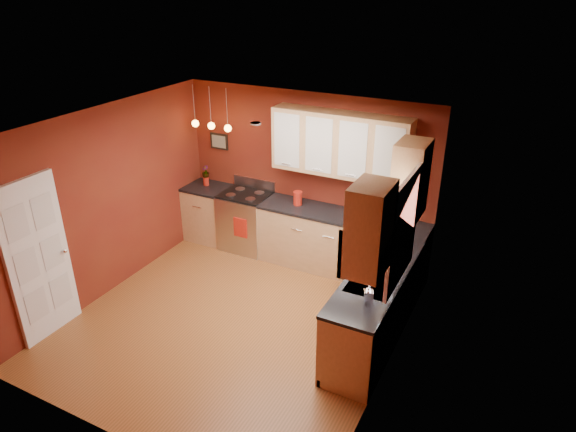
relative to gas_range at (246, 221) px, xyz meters
The scene contains 27 objects.
floor 2.08m from the gas_range, 62.94° to the right, with size 4.20×4.20×0.00m, color #96562B.
ceiling 2.93m from the gas_range, 62.94° to the right, with size 4.00×4.20×0.02m, color white.
wall_back 1.27m from the gas_range, 18.02° to the left, with size 4.00×0.02×2.60m, color maroon.
wall_front 4.09m from the gas_range, 76.73° to the right, with size 4.00×0.02×2.60m, color maroon.
wall_left 2.25m from the gas_range, 120.95° to the right, with size 0.02×4.20×2.60m, color maroon.
wall_right 3.53m from the gas_range, 31.66° to the right, with size 0.02×4.20×2.60m, color maroon.
base_cabinets_back_left 0.73m from the gas_range, behind, with size 0.70×0.60×0.90m, color tan.
base_cabinets_back_right 1.65m from the gas_range, ahead, with size 2.54×0.60×0.90m, color tan.
base_cabinets_right 2.95m from the gas_range, 27.27° to the right, with size 0.60×2.10×0.90m, color tan.
counter_back_left 0.85m from the gas_range, behind, with size 0.70×0.62×0.04m, color black.
counter_back_right 1.71m from the gas_range, ahead, with size 2.54×0.62×0.04m, color black.
counter_right 2.98m from the gas_range, 27.27° to the right, with size 0.62×2.10×0.04m, color black.
gas_range is the anchor object (origin of this frame).
dishwasher_front 2.04m from the gas_range, ahead, with size 0.60×0.02×0.80m, color #B5B6BA.
sink 3.05m from the gas_range, 29.78° to the right, with size 0.50×0.70×0.33m.
window 3.48m from the gas_range, 27.40° to the right, with size 0.06×1.02×1.22m.
door_left_wall 3.22m from the gas_range, 109.27° to the right, with size 0.12×0.82×2.05m.
upper_cabinets_back 2.12m from the gas_range, ahead, with size 2.00×0.35×0.90m, color tan.
upper_cabinets_right 3.45m from the gas_range, 28.26° to the right, with size 0.35×1.95×0.90m, color tan.
wall_picture 1.36m from the gas_range, 156.09° to the left, with size 0.32×0.03×0.26m, color black.
pendant_lights 1.62m from the gas_range, behind, with size 0.71×0.11×0.66m.
red_canister 1.07m from the gas_range, ahead, with size 0.14×0.14×0.21m.
red_vase 0.95m from the gas_range, behind, with size 0.09×0.09×0.14m, color #B22013.
flowers 1.04m from the gas_range, behind, with size 0.12×0.12×0.21m, color #B22013.
coffee_maker 2.41m from the gas_range, ahead, with size 0.19×0.18×0.26m.
soap_pump 3.37m from the gas_range, 35.52° to the right, with size 0.10×0.10×0.22m, color white.
dish_towel 0.35m from the gas_range, 74.14° to the right, with size 0.24×0.02×0.32m, color #B22013.
Camera 1 is at (3.08, -4.56, 4.12)m, focal length 32.00 mm.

